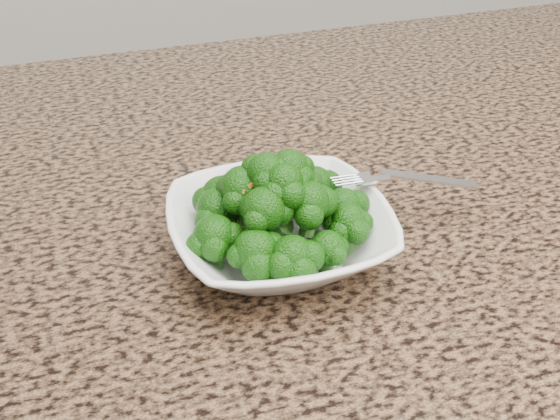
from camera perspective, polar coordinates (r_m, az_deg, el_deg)
name	(u,v)px	position (r m, az deg, el deg)	size (l,w,h in m)	color
granite_counter	(388,205)	(0.77, 8.78, 0.43)	(1.64, 1.04, 0.03)	brown
bowl	(280,233)	(0.64, 0.00, -1.89)	(0.20, 0.20, 0.05)	white
broccoli_pile	(280,175)	(0.61, 0.00, 2.86)	(0.18, 0.18, 0.07)	#145109
garlic_topping	(280,134)	(0.59, 0.00, 6.18)	(0.11, 0.11, 0.01)	orange
fork	(383,178)	(0.67, 8.40, 2.55)	(0.17, 0.03, 0.01)	silver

